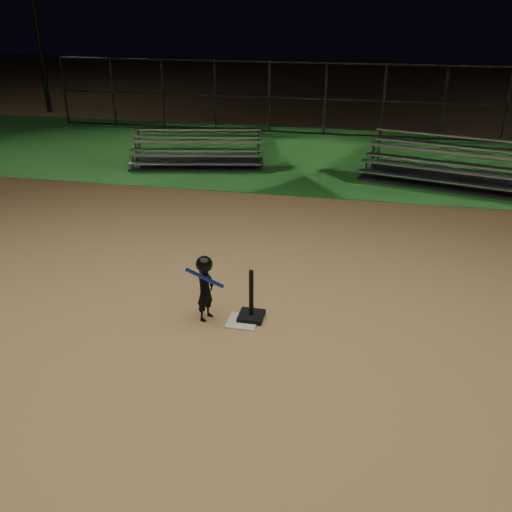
% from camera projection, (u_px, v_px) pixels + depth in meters
% --- Properties ---
extents(ground, '(80.00, 80.00, 0.00)m').
position_uv_depth(ground, '(243.00, 322.00, 8.38)').
color(ground, tan).
rests_on(ground, ground).
extents(grass_strip, '(60.00, 8.00, 0.01)m').
position_uv_depth(grass_strip, '(314.00, 156.00, 17.26)').
color(grass_strip, '#1E5C1E').
rests_on(grass_strip, ground).
extents(home_plate, '(0.45, 0.45, 0.02)m').
position_uv_depth(home_plate, '(243.00, 321.00, 8.38)').
color(home_plate, beige).
rests_on(home_plate, ground).
extents(batting_tee, '(0.38, 0.38, 0.80)m').
position_uv_depth(batting_tee, '(251.00, 309.00, 8.40)').
color(batting_tee, black).
rests_on(batting_tee, home_plate).
extents(child_batter, '(0.51, 0.52, 1.04)m').
position_uv_depth(child_batter, '(205.00, 286.00, 8.25)').
color(child_batter, black).
rests_on(child_batter, ground).
extents(bleacher_left, '(4.05, 2.52, 0.92)m').
position_uv_depth(bleacher_left, '(197.00, 157.00, 16.35)').
color(bleacher_left, silver).
rests_on(bleacher_left, ground).
extents(bleacher_right, '(4.90, 3.25, 1.10)m').
position_uv_depth(bleacher_right, '(451.00, 173.00, 14.76)').
color(bleacher_right, '#AAA9AE').
rests_on(bleacher_right, ground).
extents(backstop_fence, '(20.08, 0.08, 2.50)m').
position_uv_depth(backstop_fence, '(325.00, 99.00, 19.40)').
color(backstop_fence, '#38383D').
rests_on(backstop_fence, ground).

